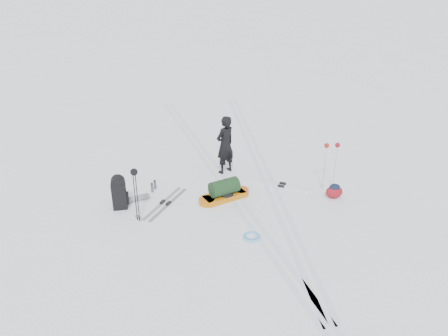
{
  "coord_description": "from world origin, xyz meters",
  "views": [
    {
      "loc": [
        -2.92,
        -10.03,
        6.02
      ],
      "look_at": [
        -0.31,
        0.03,
        0.95
      ],
      "focal_mm": 35.0,
      "sensor_mm": 36.0,
      "label": 1
    }
  ],
  "objects_px": {
    "skier": "(225,145)",
    "pulk_sled": "(224,192)",
    "ski_poles_black": "(135,179)",
    "expedition_rucksack": "(122,193)"
  },
  "relations": [
    {
      "from": "skier",
      "to": "expedition_rucksack",
      "type": "bearing_deg",
      "value": -6.07
    },
    {
      "from": "skier",
      "to": "pulk_sled",
      "type": "relative_size",
      "value": 1.15
    },
    {
      "from": "pulk_sled",
      "to": "expedition_rucksack",
      "type": "relative_size",
      "value": 1.6
    },
    {
      "from": "expedition_rucksack",
      "to": "skier",
      "type": "bearing_deg",
      "value": 26.82
    },
    {
      "from": "skier",
      "to": "ski_poles_black",
      "type": "height_order",
      "value": "skier"
    },
    {
      "from": "ski_poles_black",
      "to": "skier",
      "type": "bearing_deg",
      "value": 38.31
    },
    {
      "from": "ski_poles_black",
      "to": "expedition_rucksack",
      "type": "bearing_deg",
      "value": 115.54
    },
    {
      "from": "pulk_sled",
      "to": "expedition_rucksack",
      "type": "bearing_deg",
      "value": 159.47
    },
    {
      "from": "skier",
      "to": "pulk_sled",
      "type": "distance_m",
      "value": 1.8
    },
    {
      "from": "expedition_rucksack",
      "to": "ski_poles_black",
      "type": "distance_m",
      "value": 1.14
    }
  ]
}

